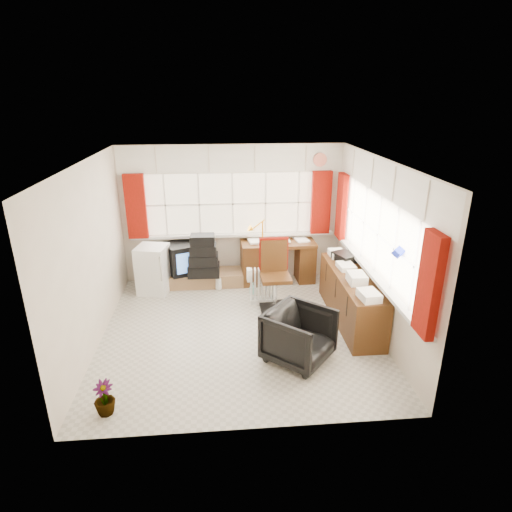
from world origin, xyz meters
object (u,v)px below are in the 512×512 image
Objects in this scene: credenza at (351,297)px; crt_tv at (185,257)px; desk_lamp at (263,227)px; office_chair at (299,336)px; radiator at (262,289)px; mini_fridge at (153,269)px; task_chair at (274,271)px; tv_bench at (205,278)px; desk at (277,258)px.

credenza is 2.64× the size of crt_tv.
crt_tv is (-1.42, 0.05, -0.56)m from desk_lamp.
radiator is at bearing 51.28° from office_chair.
office_chair is 0.92× the size of mini_fridge.
tv_bench is at bearing 140.75° from task_chair.
radiator is (-0.31, 1.68, -0.11)m from office_chair.
desk_lamp is at bearing -0.14° from tv_bench.
radiator is 0.73× the size of mini_fridge.
mini_fridge is (-3.16, 1.28, 0.04)m from credenza.
credenza is at bearing -33.70° from tv_bench.
office_chair is 3.15m from mini_fridge.
desk_lamp is 0.52× the size of mini_fridge.
desk reaches higher than radiator.
radiator is at bearing -112.23° from desk.
radiator is at bearing 152.09° from credenza.
task_chair is at bearing 152.96° from credenza.
radiator reaches higher than tv_bench.
desk is at bearing 67.77° from radiator.
task_chair is 0.58× the size of credenza.
desk_lamp is at bearing 128.65° from credenza.
credenza is 1.43× the size of tv_bench.
crt_tv is at bearing -179.05° from desk.
desk_lamp is 1.06m from task_chair.
mini_fridge is (-1.95, -0.24, -0.66)m from desk_lamp.
desk is 1.39m from tv_bench.
credenza is (1.30, -0.69, 0.14)m from radiator.
radiator is 1.47m from credenza.
office_chair is (0.22, -2.51, -0.73)m from desk_lamp.
mini_fridge reaches higher than desk.
crt_tv is (-1.64, 2.57, 0.16)m from office_chair.
radiator is (-0.37, -0.91, -0.18)m from desk.
office_chair is 2.84m from tv_bench.
tv_bench is 1.64× the size of mini_fridge.
desk_lamp is 1.18m from radiator.
credenza is at bearing -60.00° from desk.
credenza is at bearing -3.83° from office_chair.
crt_tv is at bearing 171.63° from tv_bench.
task_chair is at bearing -100.56° from desk.
credenza reaches higher than crt_tv.
task_chair is 1.59m from office_chair.
credenza is 3.07m from crt_tv.
mini_fridge is at bearing -164.91° from tv_bench.
task_chair is 0.83× the size of tv_bench.
office_chair is 1.71m from radiator.
desk_lamp reaches higher than desk.
crt_tv is 0.61m from mini_fridge.
desk_lamp is 0.59× the size of crt_tv.
credenza is (1.21, -1.52, -0.69)m from desk_lamp.
desk is 0.69× the size of credenza.
task_chair reaches higher than desk.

